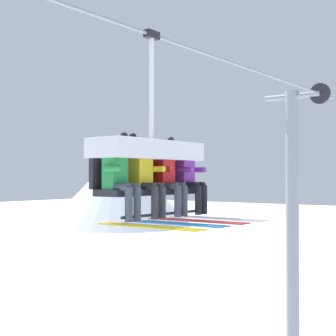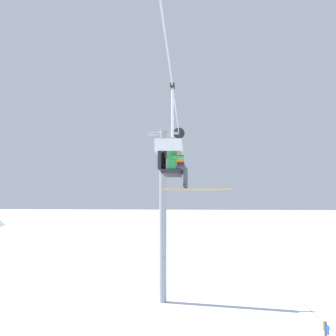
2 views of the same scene
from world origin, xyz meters
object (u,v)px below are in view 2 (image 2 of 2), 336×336
at_px(lift_tower_far, 163,210).
at_px(chairlift_chair, 170,155).
at_px(skier_red, 178,166).
at_px(skier_purple, 179,168).
at_px(skier_green, 177,162).
at_px(skier_yellow, 177,164).

xyz_separation_m(lift_tower_far, chairlift_chair, (-7.16, -0.71, 1.85)).
distance_m(skier_red, skier_purple, 0.57).
bearing_deg(skier_red, lift_tower_far, 7.65).
bearing_deg(skier_green, lift_tower_far, 6.58).
bearing_deg(lift_tower_far, chairlift_chair, -174.34).
bearing_deg(skier_yellow, skier_red, 0.00).
bearing_deg(skier_yellow, chairlift_chair, 36.64).
bearing_deg(skier_red, skier_purple, -0.69).
relative_size(skier_green, skier_yellow, 1.00).
relative_size(chairlift_chair, skier_green, 1.69).
distance_m(chairlift_chair, skier_yellow, 0.46).
bearing_deg(skier_green, skier_yellow, 0.00).
xyz_separation_m(skier_green, skier_red, (1.14, 0.00, 0.00)).
height_order(skier_yellow, skier_purple, skier_yellow).
bearing_deg(skier_yellow, skier_green, 180.00).
height_order(chairlift_chair, skier_green, chairlift_chair).
distance_m(lift_tower_far, chairlift_chair, 7.43).
bearing_deg(skier_purple, lift_tower_far, 8.39).
relative_size(chairlift_chair, skier_purple, 1.69).
distance_m(chairlift_chair, skier_green, 0.92).
distance_m(skier_green, skier_purple, 1.70).
height_order(skier_green, skier_purple, skier_green).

